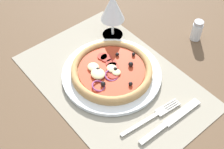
{
  "coord_description": "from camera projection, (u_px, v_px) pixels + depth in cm",
  "views": [
    {
      "loc": [
        41.92,
        -35.46,
        66.24
      ],
      "look_at": [
        -0.52,
        0.0,
        2.52
      ],
      "focal_mm": 50.17,
      "sensor_mm": 36.0,
      "label": 1
    }
  ],
  "objects": [
    {
      "name": "placemat",
      "position": [
        113.0,
        81.0,
        0.86
      ],
      "size": [
        51.95,
        34.43,
        0.4
      ],
      "primitive_type": "cube",
      "color": "gray",
      "rests_on": "ground_plane"
    },
    {
      "name": "ground_plane",
      "position": [
        113.0,
        84.0,
        0.87
      ],
      "size": [
        190.0,
        140.0,
        2.4
      ],
      "primitive_type": "cube",
      "color": "brown"
    },
    {
      "name": "pepper_shaker",
      "position": [
        197.0,
        30.0,
        0.95
      ],
      "size": [
        3.2,
        3.2,
        6.7
      ],
      "color": "silver",
      "rests_on": "ground_plane"
    },
    {
      "name": "pizza",
      "position": [
        111.0,
        70.0,
        0.85
      ],
      "size": [
        22.39,
        22.39,
        2.69
      ],
      "color": "tan",
      "rests_on": "plate"
    },
    {
      "name": "wine_glass",
      "position": [
        113.0,
        9.0,
        0.91
      ],
      "size": [
        7.2,
        7.2,
        14.9
      ],
      "color": "silver",
      "rests_on": "ground_plane"
    },
    {
      "name": "fork",
      "position": [
        154.0,
        116.0,
        0.78
      ],
      "size": [
        3.42,
        18.06,
        0.44
      ],
      "rotation": [
        0.0,
        0.0,
        1.46
      ],
      "color": "silver",
      "rests_on": "placemat"
    },
    {
      "name": "knife",
      "position": [
        171.0,
        120.0,
        0.77
      ],
      "size": [
        2.33,
        20.04,
        0.62
      ],
      "rotation": [
        0.0,
        0.0,
        1.54
      ],
      "color": "silver",
      "rests_on": "placemat"
    },
    {
      "name": "plate",
      "position": [
        112.0,
        74.0,
        0.87
      ],
      "size": [
        27.5,
        27.5,
        1.12
      ],
      "primitive_type": "cylinder",
      "color": "white",
      "rests_on": "placemat"
    }
  ]
}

